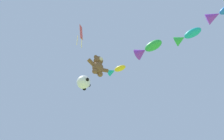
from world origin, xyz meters
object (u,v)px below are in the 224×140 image
object	(u,v)px
fish_kite_goldfin	(116,70)
fish_kite_emerald	(147,49)
soccer_ball_kite	(84,82)
fish_kite_cobalt	(222,12)
teddy_bear_kite	(98,66)
fish_kite_teal	(186,36)
diamond_kite	(81,33)

from	to	relation	value
fish_kite_goldfin	fish_kite_emerald	size ratio (longest dim) A/B	0.70
soccer_ball_kite	fish_kite_cobalt	xyz separation A→B (m)	(5.76, -7.12, 4.77)
teddy_bear_kite	fish_kite_emerald	world-z (taller)	fish_kite_emerald
teddy_bear_kite	fish_kite_teal	bearing A→B (deg)	-44.15
fish_kite_goldfin	fish_kite_teal	xyz separation A→B (m)	(1.81, -5.57, 0.16)
teddy_bear_kite	fish_kite_cobalt	distance (m)	9.05
fish_kite_goldfin	diamond_kite	xyz separation A→B (m)	(-3.81, -0.48, 1.02)
fish_kite_emerald	fish_kite_teal	bearing A→B (deg)	-68.32
fish_kite_goldfin	fish_kite_emerald	world-z (taller)	fish_kite_emerald
teddy_bear_kite	fish_kite_goldfin	xyz separation A→B (m)	(2.61, 1.27, 2.41)
fish_kite_goldfin	fish_kite_teal	world-z (taller)	fish_kite_teal
fish_kite_emerald	fish_kite_cobalt	distance (m)	5.61
teddy_bear_kite	fish_kite_teal	world-z (taller)	fish_kite_teal
fish_kite_cobalt	fish_kite_teal	bearing A→B (deg)	102.45
soccer_ball_kite	fish_kite_teal	distance (m)	8.12
teddy_bear_kite	fish_kite_emerald	size ratio (longest dim) A/B	0.72
teddy_bear_kite	soccer_ball_kite	xyz separation A→B (m)	(-0.76, 0.21, -1.77)
soccer_ball_kite	fish_kite_goldfin	xyz separation A→B (m)	(3.37, 1.07, 4.18)
teddy_bear_kite	fish_kite_cobalt	world-z (taller)	fish_kite_cobalt
fish_kite_goldfin	fish_kite_cobalt	distance (m)	8.55
fish_kite_cobalt	diamond_kite	xyz separation A→B (m)	(-6.20, 7.71, 0.44)
teddy_bear_kite	fish_kite_teal	size ratio (longest dim) A/B	0.83
fish_kite_emerald	diamond_kite	world-z (taller)	diamond_kite
soccer_ball_kite	fish_kite_teal	xyz separation A→B (m)	(5.18, -4.50, 4.34)
soccer_ball_kite	diamond_kite	world-z (taller)	diamond_kite
fish_kite_teal	fish_kite_emerald	bearing A→B (deg)	111.68
fish_kite_cobalt	diamond_kite	bearing A→B (deg)	128.81
teddy_bear_kite	diamond_kite	xyz separation A→B (m)	(-1.20, 0.79, 3.43)
soccer_ball_kite	fish_kite_goldfin	distance (m)	5.48
soccer_ball_kite	fish_kite_teal	world-z (taller)	fish_kite_teal
fish_kite_goldfin	fish_kite_cobalt	world-z (taller)	fish_kite_cobalt
diamond_kite	teddy_bear_kite	bearing A→B (deg)	-33.43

